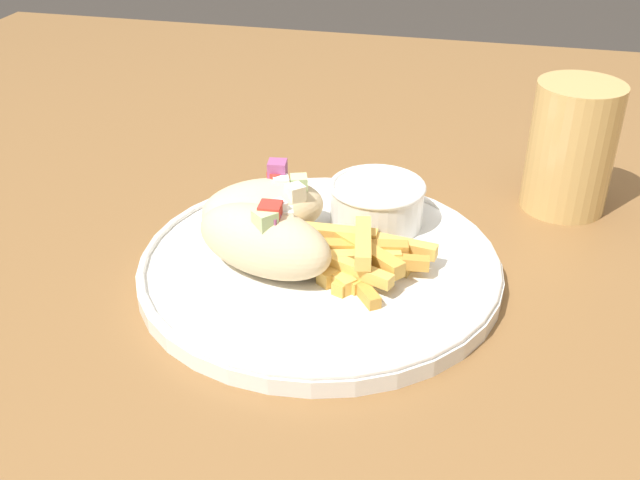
# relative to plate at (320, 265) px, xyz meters

# --- Properties ---
(table) EXTENTS (1.47, 1.47, 0.74)m
(table) POSITION_rel_plate_xyz_m (-0.01, -0.01, -0.07)
(table) COLOR brown
(table) RESTS_ON ground_plane
(plate) EXTENTS (0.30, 0.30, 0.02)m
(plate) POSITION_rel_plate_xyz_m (0.00, 0.00, 0.00)
(plate) COLOR white
(plate) RESTS_ON table
(pita_sandwich_near) EXTENTS (0.13, 0.10, 0.06)m
(pita_sandwich_near) POSITION_rel_plate_xyz_m (-0.04, -0.02, 0.03)
(pita_sandwich_near) COLOR beige
(pita_sandwich_near) RESTS_ON plate
(pita_sandwich_far) EXTENTS (0.13, 0.11, 0.06)m
(pita_sandwich_far) POSITION_rel_plate_xyz_m (-0.06, 0.03, 0.03)
(pita_sandwich_far) COLOR beige
(pita_sandwich_far) RESTS_ON plate
(fries_pile) EXTENTS (0.12, 0.09, 0.03)m
(fries_pile) POSITION_rel_plate_xyz_m (0.03, -0.00, 0.02)
(fries_pile) COLOR gold
(fries_pile) RESTS_ON plate
(sauce_ramekin) EXTENTS (0.09, 0.09, 0.04)m
(sauce_ramekin) POSITION_rel_plate_xyz_m (0.03, 0.07, 0.03)
(sauce_ramekin) COLOR white
(sauce_ramekin) RESTS_ON plate
(water_glass) EXTENTS (0.08, 0.08, 0.12)m
(water_glass) POSITION_rel_plate_xyz_m (0.20, 0.17, 0.05)
(water_glass) COLOR tan
(water_glass) RESTS_ON table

